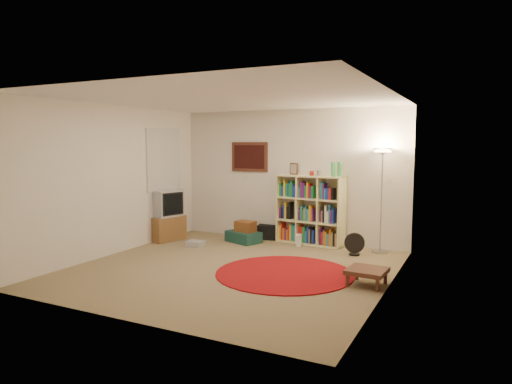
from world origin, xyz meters
TOP-DOWN VIEW (x-y plane):
  - room at (-0.05, 0.05)m, footprint 4.54×4.54m
  - bookshelf at (0.45, 2.14)m, footprint 1.31×0.52m
  - floor_lamp at (1.77, 2.02)m, footprint 0.43×0.43m
  - floor_fan at (1.43, 1.62)m, footprint 0.34×0.20m
  - tv_stand at (-2.16, 1.23)m, footprint 0.61×0.76m
  - dvd_box at (-1.34, 1.01)m, footprint 0.31×0.26m
  - suitcase at (-0.72, 1.72)m, footprint 0.73×0.60m
  - wicker_basket at (-0.67, 1.71)m, footprint 0.40×0.31m
  - duffel_bag at (-0.42, 2.22)m, footprint 0.47×0.42m
  - paper_towel at (0.35, 1.85)m, footprint 0.12×0.12m
  - red_rug at (0.80, 0.10)m, footprint 1.98×1.98m
  - side_table at (1.98, 0.08)m, footprint 0.52×0.52m

SIDE VIEW (x-z plane):
  - red_rug at x=0.80m, z-range 0.00..0.02m
  - dvd_box at x=-1.34m, z-range 0.00..0.10m
  - suitcase at x=-0.72m, z-range 0.00..0.20m
  - paper_towel at x=0.35m, z-range 0.00..0.22m
  - duffel_bag at x=-0.42m, z-range 0.00..0.28m
  - side_table at x=1.98m, z-range 0.08..0.30m
  - floor_fan at x=1.43m, z-range 0.00..0.38m
  - wicker_basket at x=-0.67m, z-range 0.20..0.41m
  - tv_stand at x=-2.16m, z-range -0.02..0.96m
  - bookshelf at x=0.45m, z-range -0.15..1.39m
  - room at x=-0.05m, z-range -0.01..2.53m
  - floor_lamp at x=1.77m, z-range 0.59..2.38m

